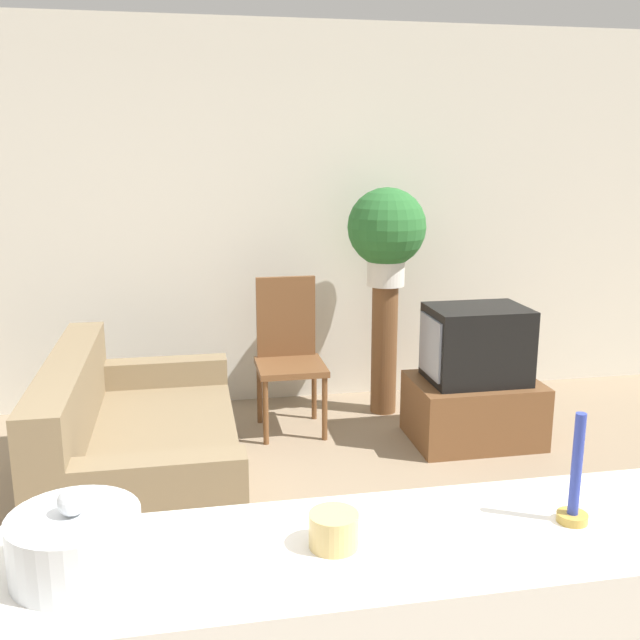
{
  "coord_description": "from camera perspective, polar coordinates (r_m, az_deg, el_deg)",
  "views": [
    {
      "loc": [
        -0.22,
        -1.69,
        1.83
      ],
      "look_at": [
        0.54,
        2.33,
        0.85
      ],
      "focal_mm": 40.0,
      "sensor_mm": 36.0,
      "label": 1
    }
  ],
  "objects": [
    {
      "name": "potted_plant",
      "position": [
        4.88,
        5.36,
        7.15
      ],
      "size": [
        0.53,
        0.53,
        0.67
      ],
      "color": "white",
      "rests_on": "plant_stand"
    },
    {
      "name": "plant_stand",
      "position": [
        5.04,
        5.15,
        -2.36
      ],
      "size": [
        0.18,
        0.18,
        0.92
      ],
      "color": "brown",
      "rests_on": "ground_plane"
    },
    {
      "name": "wall_back",
      "position": [
        5.15,
        -8.29,
        7.97
      ],
      "size": [
        9.0,
        0.06,
        2.7
      ],
      "color": "silver",
      "rests_on": "ground_plane"
    },
    {
      "name": "tv_stand",
      "position": [
        4.71,
        12.15,
        -7.05
      ],
      "size": [
        0.8,
        0.59,
        0.4
      ],
      "color": "brown",
      "rests_on": "ground_plane"
    },
    {
      "name": "wooden_chair",
      "position": [
        4.73,
        -2.53,
        -2.31
      ],
      "size": [
        0.44,
        0.44,
        1.01
      ],
      "color": "brown",
      "rests_on": "ground_plane"
    },
    {
      "name": "decorative_bowl",
      "position": [
        1.55,
        -18.98,
        -16.51
      ],
      "size": [
        0.26,
        0.26,
        0.18
      ],
      "color": "silver",
      "rests_on": "foreground_counter"
    },
    {
      "name": "candlestick",
      "position": [
        1.74,
        19.72,
        -12.43
      ],
      "size": [
        0.07,
        0.07,
        0.26
      ],
      "color": "#B7933D",
      "rests_on": "foreground_counter"
    },
    {
      "name": "candle_jar",
      "position": [
        1.57,
        1.11,
        -16.44
      ],
      "size": [
        0.11,
        0.11,
        0.08
      ],
      "color": "tan",
      "rests_on": "foreground_counter"
    },
    {
      "name": "couch",
      "position": [
        3.92,
        -14.44,
        -10.34
      ],
      "size": [
        0.93,
        1.64,
        0.81
      ],
      "color": "#847051",
      "rests_on": "ground_plane"
    },
    {
      "name": "television",
      "position": [
        4.58,
        12.35,
        -1.9
      ],
      "size": [
        0.62,
        0.45,
        0.48
      ],
      "color": "black",
      "rests_on": "tv_stand"
    }
  ]
}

